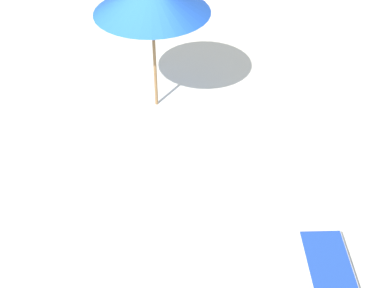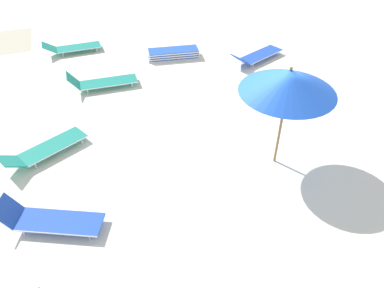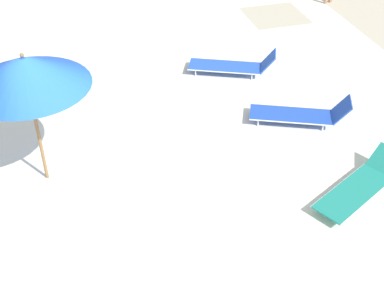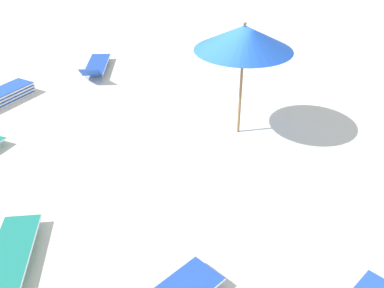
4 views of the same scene
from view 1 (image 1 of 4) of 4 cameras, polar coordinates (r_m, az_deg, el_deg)
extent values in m
cube|color=silver|center=(10.05, -7.59, 0.09)|extent=(60.00, 60.00, 0.16)
cylinder|color=olive|center=(10.29, -4.04, 9.50)|extent=(0.06, 0.06, 2.26)
cylinder|color=#163D95|center=(9.89, -4.27, 13.91)|extent=(2.06, 2.06, 0.01)
cube|color=blue|center=(7.71, 14.86, -13.86)|extent=(1.25, 1.83, 0.03)
cylinder|color=silver|center=(7.80, 17.04, -13.66)|extent=(0.72, 1.61, 0.03)
cylinder|color=silver|center=(7.64, 12.63, -14.04)|extent=(0.72, 1.61, 0.03)
cylinder|color=silver|center=(8.26, 15.38, -10.40)|extent=(0.03, 0.03, 0.16)
cylinder|color=silver|center=(8.13, 11.88, -10.64)|extent=(0.03, 0.03, 0.16)
camera|label=2|loc=(10.12, 47.19, 28.93)|focal=35.00mm
camera|label=3|loc=(9.32, -64.93, 21.46)|focal=50.00mm
camera|label=4|loc=(5.48, 64.39, 4.59)|focal=40.00mm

